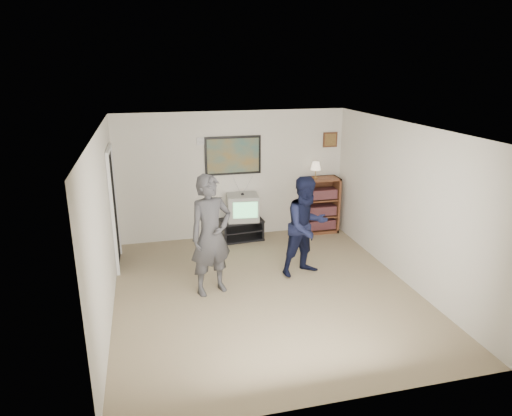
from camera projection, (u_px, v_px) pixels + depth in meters
name	position (u px, v px, depth m)	size (l,w,h in m)	color
room_shell	(260.00, 207.00, 6.95)	(4.51, 5.00, 2.51)	#7C704F
media_stand	(241.00, 229.00, 9.03)	(0.86, 0.52, 0.41)	black
crt_television	(243.00, 207.00, 8.90)	(0.60, 0.50, 0.50)	#969792
bookshelf	(321.00, 205.00, 9.35)	(0.70, 0.40, 1.15)	#522718
table_lamp	(316.00, 170.00, 9.11)	(0.21, 0.21, 0.33)	#FFE8C1
person_tall	(211.00, 235.00, 6.74)	(0.67, 0.44, 1.84)	#353538
person_short	(306.00, 226.00, 7.38)	(0.81, 0.63, 1.66)	black
controller_left	(205.00, 213.00, 6.81)	(0.04, 0.13, 0.04)	white
controller_right	(306.00, 213.00, 7.54)	(0.03, 0.12, 0.03)	white
poster	(233.00, 156.00, 8.80)	(1.10, 0.03, 0.75)	black
air_vent	(204.00, 141.00, 8.59)	(0.28, 0.02, 0.14)	white
small_picture	(330.00, 140.00, 9.19)	(0.30, 0.03, 0.30)	#452B16
doorway	(113.00, 209.00, 7.68)	(0.03, 0.85, 2.00)	black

